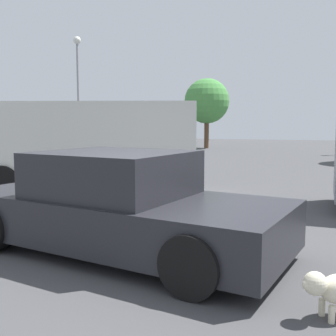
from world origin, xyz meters
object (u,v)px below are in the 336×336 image
object	(u,v)px
sedan_foreground	(119,206)
light_post_near	(78,75)
dog	(334,288)
van_white	(95,145)
pedestrian	(188,148)

from	to	relation	value
sedan_foreground	light_post_near	xyz separation A→B (m)	(-10.47, 16.93, 3.96)
dog	light_post_near	world-z (taller)	light_post_near
van_white	sedan_foreground	bearing A→B (deg)	-73.85
sedan_foreground	light_post_near	size ratio (longest dim) A/B	0.68
van_white	pedestrian	bearing A→B (deg)	54.69
pedestrian	sedan_foreground	bearing A→B (deg)	-53.61
sedan_foreground	light_post_near	world-z (taller)	light_post_near
light_post_near	pedestrian	bearing A→B (deg)	-44.58
sedan_foreground	light_post_near	bearing A→B (deg)	133.66
dog	van_white	size ratio (longest dim) A/B	0.11
van_white	pedestrian	xyz separation A→B (m)	(1.33, 3.74, -0.25)
sedan_foreground	dog	xyz separation A→B (m)	(2.57, -1.17, -0.33)
sedan_foreground	pedestrian	size ratio (longest dim) A/B	2.97
light_post_near	dog	bearing A→B (deg)	-54.23
van_white	light_post_near	world-z (taller)	light_post_near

